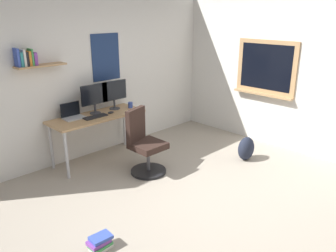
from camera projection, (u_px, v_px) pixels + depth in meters
name	position (u px, v px, depth m)	size (l,w,h in m)	color
ground_plane	(208.00, 207.00, 4.09)	(5.20, 5.20, 0.00)	#9E9384
wall_back	(89.00, 74.00, 5.31)	(5.00, 0.30, 2.60)	silver
wall_right	(307.00, 75.00, 5.32)	(0.22, 5.00, 2.60)	silver
desk	(97.00, 120.00, 5.18)	(1.47, 0.57, 0.74)	tan
office_chair	(144.00, 146.00, 4.86)	(0.52, 0.54, 0.95)	black
laptop	(73.00, 114.00, 5.01)	(0.31, 0.21, 0.23)	#ADAFB5
monitor_primary	(95.00, 97.00, 5.15)	(0.46, 0.17, 0.46)	#38383D
monitor_secondary	(114.00, 93.00, 5.40)	(0.46, 0.17, 0.46)	#38383D
keyboard	(95.00, 117.00, 5.06)	(0.37, 0.13, 0.02)	black
computer_mouse	(111.00, 112.00, 5.24)	(0.10, 0.06, 0.03)	#262628
coffee_mug	(130.00, 105.00, 5.55)	(0.08, 0.08, 0.09)	#334CA5
backpack	(246.00, 148.00, 5.33)	(0.32, 0.22, 0.38)	#1E2333
book_stack_on_floor	(100.00, 243.00, 3.35)	(0.24, 0.17, 0.14)	silver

